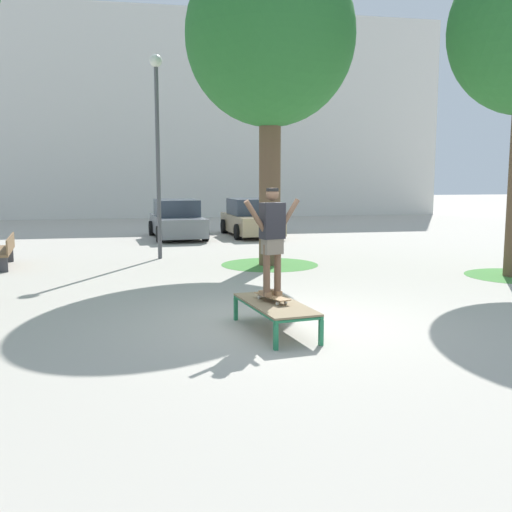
{
  "coord_description": "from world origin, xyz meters",
  "views": [
    {
      "loc": [
        -2.31,
        -9.25,
        2.43
      ],
      "look_at": [
        -0.23,
        1.02,
        1.0
      ],
      "focal_mm": 41.43,
      "sensor_mm": 36.0,
      "label": 1
    }
  ],
  "objects": [
    {
      "name": "ground_plane",
      "position": [
        0.0,
        0.0,
        0.0
      ],
      "size": [
        120.0,
        120.0,
        0.0
      ],
      "primitive_type": "plane",
      "color": "#B2AA9E"
    },
    {
      "name": "grass_patch_mid_back",
      "position": [
        1.24,
        6.41,
        0.0
      ],
      "size": [
        2.67,
        2.67,
        0.01
      ],
      "primitive_type": "cylinder",
      "color": "#47893D",
      "rests_on": "ground"
    },
    {
      "name": "tree_mid_back",
      "position": [
        1.24,
        6.41,
        5.99
      ],
      "size": [
        4.46,
        4.46,
        8.39
      ],
      "color": "brown",
      "rests_on": "ground"
    },
    {
      "name": "light_post",
      "position": [
        -1.67,
        8.25,
        3.83
      ],
      "size": [
        0.36,
        0.36,
        5.83
      ],
      "color": "#4C4C51",
      "rests_on": "ground"
    },
    {
      "name": "skateboard",
      "position": [
        -0.25,
        -0.35,
        0.54
      ],
      "size": [
        0.44,
        0.82,
        0.09
      ],
      "color": "#9E754C",
      "rests_on": "skate_box"
    },
    {
      "name": "skater",
      "position": [
        -0.25,
        -0.35,
        1.53
      ],
      "size": [
        0.97,
        0.4,
        1.69
      ],
      "color": "brown",
      "rests_on": "skateboard"
    },
    {
      "name": "skate_box",
      "position": [
        -0.23,
        -0.48,
        0.41
      ],
      "size": [
        1.03,
        1.99,
        0.46
      ],
      "color": "#237A4C",
      "rests_on": "ground"
    },
    {
      "name": "car_grey",
      "position": [
        -0.77,
        13.94,
        0.69
      ],
      "size": [
        2.17,
        4.32,
        1.5
      ],
      "color": "slate",
      "rests_on": "ground"
    },
    {
      "name": "car_tan",
      "position": [
        2.23,
        14.23,
        0.69
      ],
      "size": [
        2.09,
        4.29,
        1.5
      ],
      "color": "tan",
      "rests_on": "ground"
    },
    {
      "name": "building_facade",
      "position": [
        -3.43,
        27.26,
        5.91
      ],
      "size": [
        39.15,
        4.0,
        11.82
      ],
      "primitive_type": "cube",
      "color": "silver",
      "rests_on": "ground"
    },
    {
      "name": "park_bench",
      "position": [
        -5.8,
        7.43,
        0.45
      ],
      "size": [
        0.73,
        2.44,
        0.83
      ],
      "color": "brown",
      "rests_on": "ground"
    }
  ]
}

